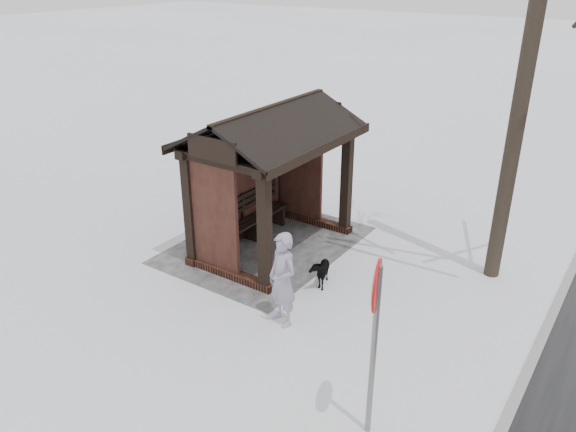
{
  "coord_description": "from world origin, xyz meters",
  "views": [
    {
      "loc": [
        8.67,
        6.31,
        5.59
      ],
      "look_at": [
        0.62,
        0.8,
        1.17
      ],
      "focal_mm": 35.0,
      "sensor_mm": 36.0,
      "label": 1
    }
  ],
  "objects_px": {
    "pedestrian": "(283,280)",
    "road_sign": "(375,315)",
    "bus_shelter": "(266,150)",
    "dog": "(320,270)"
  },
  "relations": [
    {
      "from": "bus_shelter",
      "to": "pedestrian",
      "type": "xyz_separation_m",
      "value": [
        2.14,
        1.89,
        -1.33
      ]
    },
    {
      "from": "dog",
      "to": "bus_shelter",
      "type": "bearing_deg",
      "value": 135.3
    },
    {
      "from": "bus_shelter",
      "to": "road_sign",
      "type": "height_order",
      "value": "bus_shelter"
    },
    {
      "from": "pedestrian",
      "to": "road_sign",
      "type": "bearing_deg",
      "value": -11.45
    },
    {
      "from": "pedestrian",
      "to": "road_sign",
      "type": "xyz_separation_m",
      "value": [
        1.36,
        2.29,
        0.97
      ]
    },
    {
      "from": "bus_shelter",
      "to": "dog",
      "type": "relative_size",
      "value": 5.1
    },
    {
      "from": "bus_shelter",
      "to": "road_sign",
      "type": "xyz_separation_m",
      "value": [
        3.51,
        4.18,
        -0.37
      ]
    },
    {
      "from": "pedestrian",
      "to": "road_sign",
      "type": "relative_size",
      "value": 0.66
    },
    {
      "from": "pedestrian",
      "to": "dog",
      "type": "distance_m",
      "value": 1.52
    },
    {
      "from": "bus_shelter",
      "to": "dog",
      "type": "distance_m",
      "value": 2.67
    }
  ]
}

